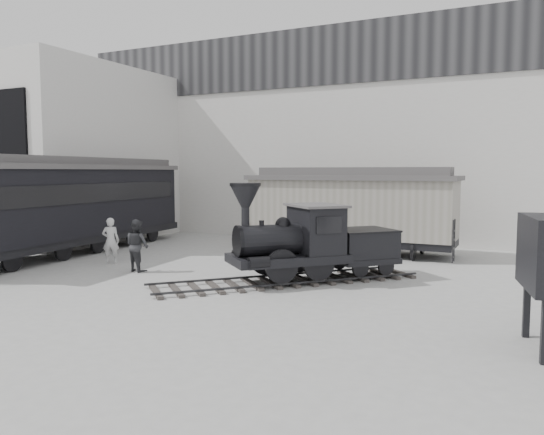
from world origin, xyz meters
The scene contains 8 objects.
ground centered at (0.00, 0.00, 0.00)m, with size 90.00×90.00×0.00m, color #9E9E9B.
north_wall centered at (0.00, 14.98, 5.55)m, with size 34.00×2.51×11.00m.
west_pavilion centered at (-14.50, 9.96, 4.49)m, with size 7.00×12.11×9.00m.
locomotive centered at (1.18, 3.84, 1.17)m, with size 7.62×7.82×3.17m.
boxcar centered at (0.60, 10.46, 1.99)m, with size 9.27×2.94×3.79m.
passenger_coach centered at (-10.49, 4.74, 2.16)m, with size 4.26×14.82×3.91m.
visitor_a centered at (-7.04, 3.63, 0.90)m, with size 0.66×0.43×1.81m, color silver.
visitor_b centered at (-4.99, 2.77, 0.95)m, with size 0.92×0.72×1.90m, color #323336.
Camera 1 is at (7.62, -12.22, 3.62)m, focal length 35.00 mm.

